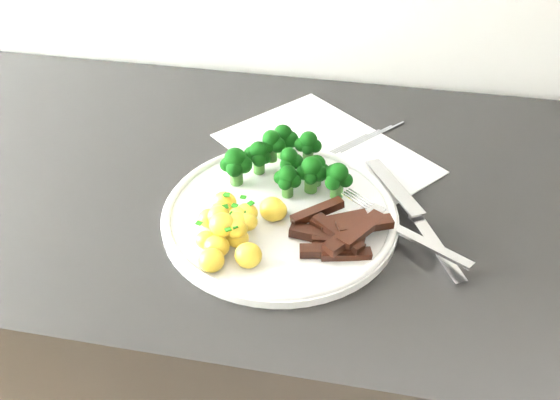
{
  "coord_description": "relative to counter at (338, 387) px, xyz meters",
  "views": [
    {
      "loc": [
        -0.11,
        1.05,
        1.4
      ],
      "look_at": [
        -0.21,
        1.59,
        0.95
      ],
      "focal_mm": 36.65,
      "sensor_mm": 36.0,
      "label": 1
    }
  ],
  "objects": [
    {
      "name": "plate",
      "position": [
        -0.1,
        -0.07,
        0.47
      ],
      "size": [
        0.3,
        0.3,
        0.02
      ],
      "color": "white",
      "rests_on": "counter"
    },
    {
      "name": "recipe_paper",
      "position": [
        -0.06,
        0.08,
        0.46
      ],
      "size": [
        0.36,
        0.35,
        0.0
      ],
      "color": "silver",
      "rests_on": "counter"
    },
    {
      "name": "counter",
      "position": [
        0.0,
        0.0,
        0.0
      ],
      "size": [
        2.46,
        0.61,
        0.92
      ],
      "color": "black",
      "rests_on": "ground"
    },
    {
      "name": "beef_strips",
      "position": [
        -0.02,
        -0.11,
        0.48
      ],
      "size": [
        0.13,
        0.1,
        0.03
      ],
      "color": "black",
      "rests_on": "plate"
    },
    {
      "name": "broccoli",
      "position": [
        -0.1,
        -0.0,
        0.5
      ],
      "size": [
        0.18,
        0.13,
        0.06
      ],
      "color": "#356A26",
      "rests_on": "plate"
    },
    {
      "name": "fork",
      "position": [
        0.06,
        -0.09,
        0.48
      ],
      "size": [
        0.16,
        0.12,
        0.02
      ],
      "color": "silver",
      "rests_on": "plate"
    },
    {
      "name": "knife",
      "position": [
        0.08,
        -0.07,
        0.47
      ],
      "size": [
        0.13,
        0.22,
        0.03
      ],
      "color": "silver",
      "rests_on": "plate"
    },
    {
      "name": "potatoes",
      "position": [
        -0.14,
        -0.12,
        0.49
      ],
      "size": [
        0.11,
        0.13,
        0.05
      ],
      "color": "#FCE447",
      "rests_on": "plate"
    }
  ]
}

